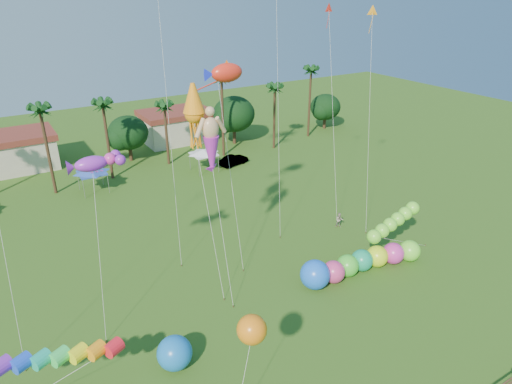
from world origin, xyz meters
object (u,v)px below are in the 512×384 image
caterpillar_inflatable (357,263)px  blue_ball (175,353)px  car_b (234,160)px  spectator_b (339,220)px

caterpillar_inflatable → blue_ball: 17.28m
car_b → blue_ball: blue_ball is taller
blue_ball → caterpillar_inflatable: bearing=5.5°
car_b → spectator_b: (0.60, -20.90, 0.08)m
spectator_b → caterpillar_inflatable: 8.20m
caterpillar_inflatable → spectator_b: bearing=65.9°
spectator_b → caterpillar_inflatable: bearing=-82.8°
blue_ball → car_b: bearing=55.0°
car_b → caterpillar_inflatable: 28.19m
car_b → caterpillar_inflatable: size_ratio=0.35×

